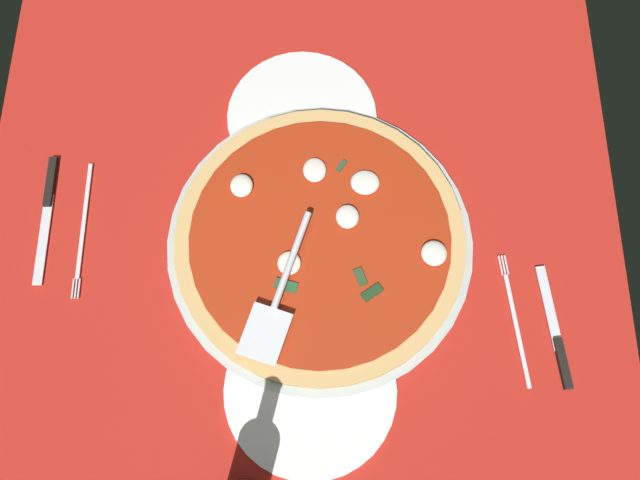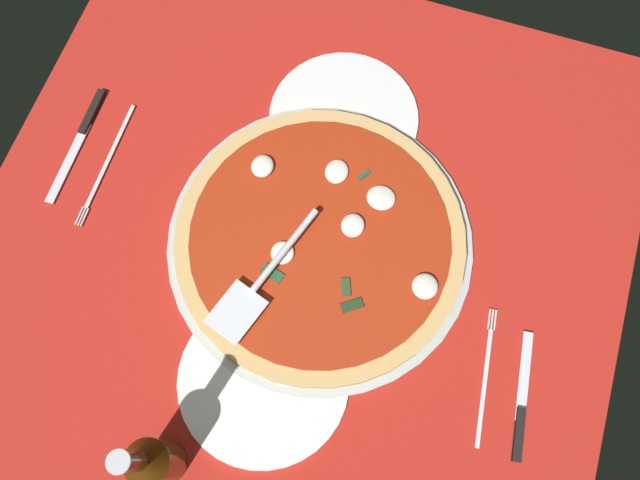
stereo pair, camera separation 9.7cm
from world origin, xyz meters
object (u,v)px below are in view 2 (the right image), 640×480
at_px(beer_bottle, 152,462).
at_px(dinner_plate_right, 264,380).
at_px(pizza_server, 262,279).
at_px(place_setting_far, 503,393).
at_px(place_setting_near, 94,150).
at_px(pizza, 321,240).
at_px(dinner_plate_left, 344,118).

bearing_deg(beer_bottle, dinner_plate_right, 148.70).
height_order(pizza_server, beer_bottle, beer_bottle).
bearing_deg(beer_bottle, place_setting_far, 119.41).
bearing_deg(beer_bottle, place_setting_near, -143.88).
distance_m(pizza, beer_bottle, 0.38).
xyz_separation_m(dinner_plate_left, pizza_server, (0.30, -0.03, 0.04)).
xyz_separation_m(place_setting_near, beer_bottle, (0.40, 0.29, 0.08)).
distance_m(pizza_server, place_setting_near, 0.36).
xyz_separation_m(dinner_plate_left, pizza, (0.21, 0.03, 0.02)).
bearing_deg(pizza_server, dinner_plate_right, 37.24).
height_order(pizza, place_setting_near, pizza).
xyz_separation_m(dinner_plate_left, place_setting_far, (0.34, 0.34, -0.00)).
distance_m(dinner_plate_left, dinner_plate_right, 0.43).
distance_m(pizza, pizza_server, 0.11).
bearing_deg(beer_bottle, pizza_server, 171.08).
xyz_separation_m(dinner_plate_right, place_setting_near, (-0.25, -0.38, -0.00)).
bearing_deg(dinner_plate_right, place_setting_far, 105.26).
distance_m(place_setting_near, place_setting_far, 0.72).
distance_m(dinner_plate_right, pizza_server, 0.14).
xyz_separation_m(dinner_plate_right, pizza_server, (-0.13, -0.04, 0.04)).
bearing_deg(place_setting_near, beer_bottle, 35.51).
distance_m(place_setting_far, beer_bottle, 0.48).
distance_m(dinner_plate_left, place_setting_far, 0.49).
distance_m(pizza, place_setting_far, 0.34).
bearing_deg(dinner_plate_left, pizza, 8.32).
relative_size(dinner_plate_left, beer_bottle, 1.03).
bearing_deg(place_setting_near, place_setting_far, 76.14).
relative_size(place_setting_near, place_setting_far, 1.13).
bearing_deg(dinner_plate_right, beer_bottle, -31.30).
bearing_deg(pizza_server, pizza, 165.37).
bearing_deg(place_setting_far, place_setting_near, 69.95).
height_order(dinner_plate_left, beer_bottle, beer_bottle).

